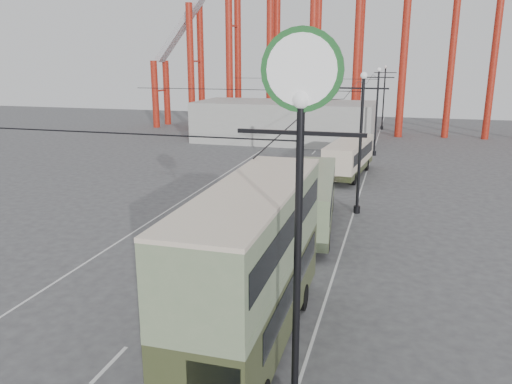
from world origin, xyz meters
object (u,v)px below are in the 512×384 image
(double_decker_bus, at_px, (253,260))
(single_decker_green, at_px, (311,198))
(single_decker_cream, at_px, (349,156))
(pedestrian, at_px, (202,275))
(lamp_post_near, at_px, (300,151))

(double_decker_bus, height_order, single_decker_green, double_decker_bus)
(double_decker_bus, height_order, single_decker_cream, double_decker_bus)
(single_decker_cream, bearing_deg, pedestrian, -92.49)
(lamp_post_near, bearing_deg, single_decker_green, 98.44)
(double_decker_bus, relative_size, single_decker_green, 0.93)
(double_decker_bus, distance_m, single_decker_green, 13.83)
(lamp_post_near, xyz_separation_m, pedestrian, (-5.53, 6.84, -6.99))
(double_decker_bus, bearing_deg, single_decker_green, 91.13)
(single_decker_green, xyz_separation_m, single_decker_cream, (0.87, 14.95, -0.09))
(single_decker_green, bearing_deg, pedestrian, -111.66)
(lamp_post_near, relative_size, double_decker_bus, 0.98)
(lamp_post_near, height_order, double_decker_bus, lamp_post_near)
(lamp_post_near, distance_m, pedestrian, 11.23)
(lamp_post_near, bearing_deg, pedestrian, 128.93)
(double_decker_bus, relative_size, pedestrian, 6.32)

